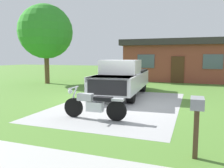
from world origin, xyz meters
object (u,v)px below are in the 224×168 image
Objects in this scene: neighbor_house at (180,60)px; pickup_truck at (123,78)px; mailbox at (197,112)px; shade_tree at (46,32)px; motorcycle at (94,105)px.

pickup_truck is at bearing -103.70° from neighbor_house.
mailbox is 15.08m from shade_tree.
pickup_truck is at bearing 95.36° from motorcycle.
motorcycle is 0.23× the size of neighbor_house.
shade_tree is at bearing -146.87° from neighbor_house.
motorcycle is 3.80m from mailbox.
motorcycle is 11.64m from shade_tree.
neighbor_house reaches higher than motorcycle.
motorcycle is at bearing -46.60° from shade_tree.
motorcycle is at bearing -97.52° from neighbor_house.
mailbox is (3.18, -2.02, 0.51)m from motorcycle.
pickup_truck is at bearing 118.22° from mailbox.
motorcycle is 4.77m from pickup_truck.
pickup_truck is 9.87m from neighbor_house.
motorcycle is at bearing -84.64° from pickup_truck.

